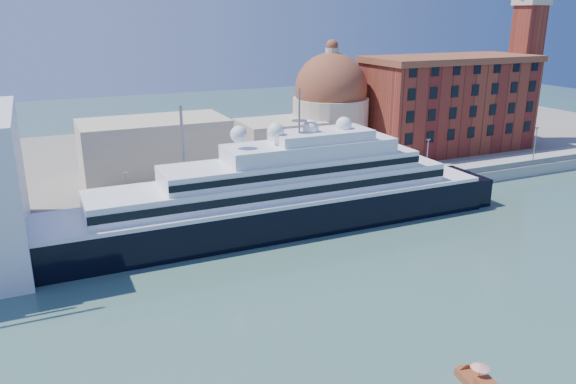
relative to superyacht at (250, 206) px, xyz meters
name	(u,v)px	position (x,y,z in m)	size (l,w,h in m)	color
ground	(388,276)	(11.73, -23.00, -4.76)	(400.00, 400.00, 0.00)	#33584F
quay	(288,198)	(11.73, 11.00, -3.51)	(180.00, 10.00, 2.50)	gray
land	(222,153)	(11.73, 52.00, -3.76)	(260.00, 72.00, 2.00)	slate
quay_fence	(298,196)	(11.73, 6.50, -1.66)	(180.00, 0.10, 1.20)	slate
superyacht	(250,206)	(0.00, 0.00, 0.00)	(92.27, 12.79, 27.58)	black
warehouse	(448,103)	(63.73, 29.00, 9.03)	(43.00, 19.00, 23.25)	maroon
campanile	(527,39)	(87.73, 29.00, 24.00)	(8.40, 8.40, 47.00)	maroon
church	(270,125)	(18.12, 34.72, 6.15)	(66.00, 18.00, 25.50)	beige
lamp_posts	(226,164)	(-0.94, 9.27, 5.08)	(120.80, 2.40, 18.00)	slate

